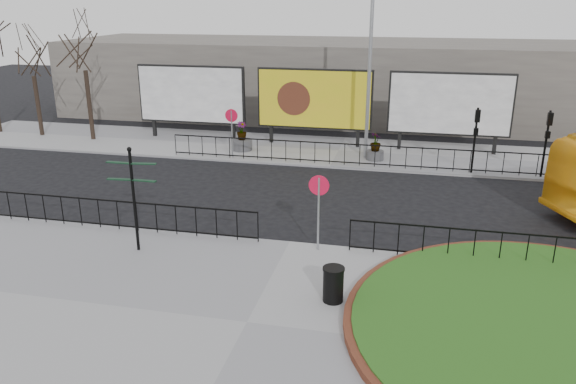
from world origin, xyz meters
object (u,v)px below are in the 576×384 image
(lamp_post, at_px, (370,62))
(planter_b, at_px, (375,150))
(fingerpost_sign, at_px, (133,189))
(planter_a, at_px, (242,141))
(litter_bin, at_px, (333,284))
(billboard_mid, at_px, (314,99))

(lamp_post, xyz_separation_m, planter_b, (0.49, -0.39, -4.19))
(lamp_post, distance_m, fingerpost_sign, 14.31)
(fingerpost_sign, bearing_deg, planter_b, 62.20)
(lamp_post, relative_size, planter_a, 6.14)
(planter_b, bearing_deg, fingerpost_sign, -118.19)
(fingerpost_sign, distance_m, litter_bin, 6.94)
(planter_a, bearing_deg, litter_bin, -64.47)
(lamp_post, bearing_deg, litter_bin, -88.33)
(planter_a, distance_m, planter_b, 7.00)
(fingerpost_sign, relative_size, planter_a, 2.24)
(fingerpost_sign, height_order, planter_a, fingerpost_sign)
(billboard_mid, bearing_deg, litter_bin, -78.23)
(lamp_post, height_order, planter_a, lamp_post)
(litter_bin, relative_size, planter_a, 0.64)
(litter_bin, height_order, planter_a, planter_a)
(lamp_post, distance_m, planter_b, 4.24)
(fingerpost_sign, bearing_deg, lamp_post, 64.72)
(planter_a, bearing_deg, billboard_mid, 29.44)
(lamp_post, bearing_deg, planter_b, -38.52)
(billboard_mid, relative_size, fingerpost_sign, 1.84)
(fingerpost_sign, relative_size, planter_b, 2.46)
(lamp_post, xyz_separation_m, litter_bin, (0.42, -14.50, -4.22))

